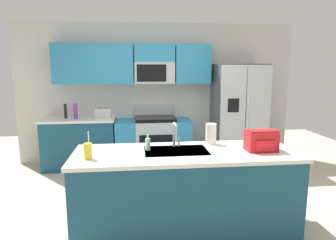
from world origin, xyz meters
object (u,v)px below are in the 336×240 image
at_px(drink_cup_yellow, 88,151).
at_px(range_oven, 153,141).
at_px(refrigerator, 238,115).
at_px(backpack, 261,140).
at_px(pepper_mill, 65,111).
at_px(bottle_purple, 75,111).
at_px(toaster, 103,113).
at_px(sink_faucet, 175,132).
at_px(soap_dispenser, 148,144).
at_px(paper_towel_roll, 211,134).

bearing_deg(drink_cup_yellow, range_oven, 72.24).
distance_m(refrigerator, backpack, 2.36).
height_order(pepper_mill, drink_cup_yellow, drink_cup_yellow).
height_order(range_oven, bottle_purple, bottle_purple).
relative_size(toaster, backpack, 0.88).
height_order(drink_cup_yellow, backpack, drink_cup_yellow).
relative_size(bottle_purple, drink_cup_yellow, 0.96).
distance_m(pepper_mill, sink_faucet, 2.68).
xyz_separation_m(range_oven, pepper_mill, (-1.54, -0.00, 0.59)).
xyz_separation_m(pepper_mill, drink_cup_yellow, (0.75, -2.46, -0.05)).
relative_size(sink_faucet, drink_cup_yellow, 1.01).
xyz_separation_m(range_oven, soap_dispenser, (-0.19, -2.21, 0.53)).
relative_size(pepper_mill, paper_towel_roll, 1.08).
xyz_separation_m(range_oven, backpack, (1.02, -2.36, 0.57)).
bearing_deg(range_oven, drink_cup_yellow, -107.76).
bearing_deg(sink_faucet, drink_cup_yellow, -158.98).
relative_size(pepper_mill, drink_cup_yellow, 0.93).
relative_size(toaster, paper_towel_roll, 1.17).
xyz_separation_m(toaster, paper_towel_roll, (1.44, -1.96, 0.03)).
bearing_deg(soap_dispenser, drink_cup_yellow, -157.22).
bearing_deg(bottle_purple, paper_towel_roll, -45.77).
height_order(toaster, drink_cup_yellow, drink_cup_yellow).
height_order(toaster, bottle_purple, bottle_purple).
height_order(range_oven, backpack, backpack).
height_order(sink_faucet, soap_dispenser, sink_faucet).
height_order(pepper_mill, soap_dispenser, pepper_mill).
relative_size(pepper_mill, backpack, 0.81).
xyz_separation_m(bottle_purple, soap_dispenser, (1.17, -2.16, -0.07)).
bearing_deg(toaster, soap_dispenser, -72.16).
xyz_separation_m(range_oven, paper_towel_roll, (0.55, -2.01, 0.58)).
relative_size(refrigerator, soap_dispenser, 10.88).
bearing_deg(sink_faucet, pepper_mill, 128.07).
relative_size(drink_cup_yellow, soap_dispenser, 1.63).
distance_m(sink_faucet, drink_cup_yellow, 0.97).
height_order(soap_dispenser, paper_towel_roll, paper_towel_roll).
xyz_separation_m(pepper_mill, soap_dispenser, (1.35, -2.21, -0.06)).
distance_m(bottle_purple, paper_towel_roll, 2.75).
height_order(bottle_purple, backpack, bottle_purple).
bearing_deg(soap_dispenser, backpack, -7.33).
distance_m(range_oven, paper_towel_roll, 2.17).
xyz_separation_m(range_oven, toaster, (-0.89, -0.05, 0.55)).
bearing_deg(paper_towel_roll, soap_dispenser, -165.24).
bearing_deg(range_oven, refrigerator, -2.62).
xyz_separation_m(range_oven, bottle_purple, (-1.36, -0.05, 0.59)).
height_order(refrigerator, pepper_mill, refrigerator).
height_order(bottle_purple, drink_cup_yellow, drink_cup_yellow).
bearing_deg(bottle_purple, backpack, -44.29).
height_order(paper_towel_roll, backpack, paper_towel_roll).
height_order(refrigerator, drink_cup_yellow, refrigerator).
xyz_separation_m(pepper_mill, backpack, (2.56, -2.36, -0.01)).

